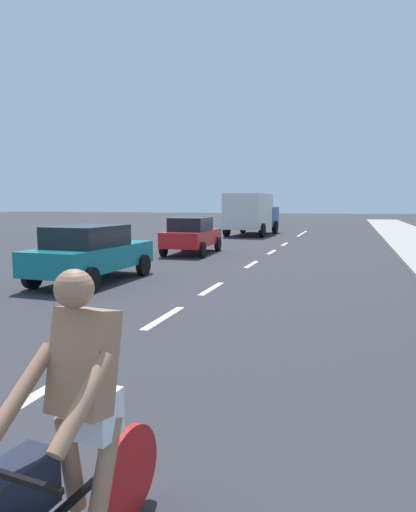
{
  "coord_description": "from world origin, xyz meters",
  "views": [
    {
      "loc": [
        3.35,
        1.08,
        2.18
      ],
      "look_at": [
        0.58,
        9.8,
        1.1
      ],
      "focal_mm": 31.53,
      "sensor_mm": 36.0,
      "label": 1
    }
  ],
  "objects_px": {
    "cyclist": "(66,443)",
    "parked_car_teal": "(91,252)",
    "parked_car_red": "(192,234)",
    "delivery_truck": "(252,213)"
  },
  "relations": [
    {
      "from": "cyclist",
      "to": "parked_car_teal",
      "type": "relative_size",
      "value": 0.44
    },
    {
      "from": "parked_car_teal",
      "to": "parked_car_red",
      "type": "distance_m",
      "value": 7.47
    },
    {
      "from": "cyclist",
      "to": "parked_car_teal",
      "type": "xyz_separation_m",
      "value": [
        -5.34,
        8.72,
        0.01
      ]
    },
    {
      "from": "cyclist",
      "to": "parked_car_teal",
      "type": "height_order",
      "value": "cyclist"
    },
    {
      "from": "parked_car_red",
      "to": "delivery_truck",
      "type": "distance_m",
      "value": 12.11
    },
    {
      "from": "parked_car_red",
      "to": "parked_car_teal",
      "type": "bearing_deg",
      "value": -94.8
    },
    {
      "from": "parked_car_teal",
      "to": "parked_car_red",
      "type": "bearing_deg",
      "value": 89.19
    },
    {
      "from": "cyclist",
      "to": "parked_car_red",
      "type": "height_order",
      "value": "cyclist"
    },
    {
      "from": "cyclist",
      "to": "delivery_truck",
      "type": "bearing_deg",
      "value": -74.7
    },
    {
      "from": "delivery_truck",
      "to": "cyclist",
      "type": "bearing_deg",
      "value": -77.06
    }
  ]
}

